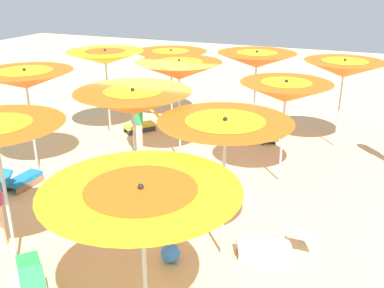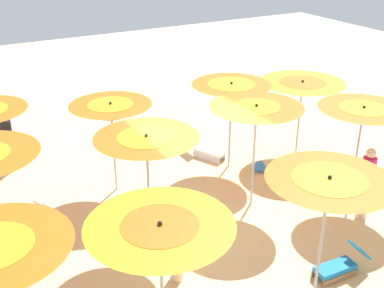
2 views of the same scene
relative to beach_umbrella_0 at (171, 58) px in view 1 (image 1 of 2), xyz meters
The scene contains 19 objects.
ground 4.97m from the beach_umbrella_0, 158.55° to the right, with size 39.11×39.11×0.04m, color beige.
beach_umbrella_0 is the anchor object (origin of this frame).
beach_umbrella_1 2.31m from the beach_umbrella_0, 153.86° to the left, with size 2.09×2.09×2.44m.
beach_umbrella_2 5.11m from the beach_umbrella_0, 166.67° to the left, with size 2.06×2.06×2.46m.
beach_umbrella_4 2.74m from the beach_umbrella_0, 94.44° to the right, with size 2.20×2.20×2.35m.
beach_umbrella_5 3.45m from the beach_umbrella_0, 152.05° to the right, with size 1.99×1.99×2.52m.
beach_umbrella_6 6.12m from the beach_umbrella_0, 161.47° to the right, with size 2.07×2.07×2.51m.
beach_umbrella_8 5.12m from the beach_umbrella_0, 96.47° to the right, with size 2.03×2.03×2.35m.
beach_umbrella_9 5.27m from the beach_umbrella_0, 128.25° to the right, with size 1.93×1.93×2.31m.
beach_umbrella_10 7.45m from the beach_umbrella_0, 149.08° to the right, with size 2.04×2.04×2.39m.
beach_umbrella_11 9.19m from the beach_umbrella_0, 157.40° to the right, with size 2.29×2.29×2.20m.
lounger_0 6.09m from the beach_umbrella_0, behind, with size 1.17×0.40×0.60m.
lounger_1 4.46m from the beach_umbrella_0, 156.43° to the right, with size 1.10×0.50×0.60m.
lounger_2 3.79m from the beach_umbrella_0, 105.11° to the right, with size 1.36×0.92×0.58m.
lounger_3 8.51m from the beach_umbrella_0, behind, with size 1.05×1.10×0.53m.
lounger_4 2.29m from the beach_umbrella_0, 169.78° to the left, with size 1.14×0.99×0.58m.
lounger_5 7.82m from the beach_umbrella_0, 143.17° to the right, with size 0.85×1.30×0.55m.
beachgoer_0 3.21m from the beach_umbrella_0, behind, with size 0.30×0.30×1.75m.
beach_ball 7.79m from the beach_umbrella_0, 155.62° to the right, with size 0.32×0.32×0.32m, color #337FE5.
Camera 1 is at (-8.12, -4.06, 4.40)m, focal length 41.70 mm.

